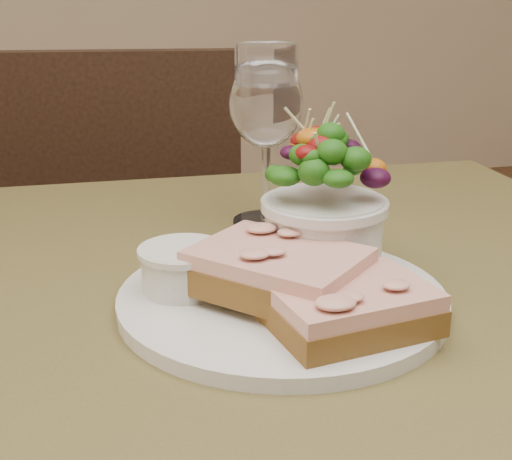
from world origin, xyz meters
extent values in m
cube|color=#4E4121|center=(0.00, 0.00, 0.73)|extent=(0.80, 0.80, 0.04)
cylinder|color=black|center=(0.34, 0.34, 0.35)|extent=(0.05, 0.05, 0.71)
cube|color=black|center=(-0.10, 0.78, 0.45)|extent=(0.47, 0.47, 0.04)
cube|color=black|center=(-0.12, 0.59, 0.68)|extent=(0.42, 0.09, 0.45)
cube|color=black|center=(-0.10, 0.78, 0.23)|extent=(0.40, 0.40, 0.45)
cylinder|color=silver|center=(0.00, -0.02, 0.76)|extent=(0.26, 0.26, 0.01)
cube|color=#543316|center=(0.04, -0.09, 0.77)|extent=(0.13, 0.10, 0.02)
cube|color=beige|center=(0.04, -0.09, 0.79)|extent=(0.12, 0.10, 0.01)
cube|color=#543316|center=(0.00, -0.03, 0.78)|extent=(0.16, 0.16, 0.02)
cube|color=beige|center=(0.00, -0.03, 0.80)|extent=(0.15, 0.15, 0.01)
cylinder|color=silver|center=(-0.07, 0.01, 0.78)|extent=(0.07, 0.07, 0.04)
cylinder|color=olive|center=(-0.07, 0.01, 0.80)|extent=(0.06, 0.06, 0.01)
cylinder|color=silver|center=(0.05, 0.03, 0.79)|extent=(0.10, 0.10, 0.06)
ellipsoid|color=#0F3A0A|center=(0.05, 0.03, 0.85)|extent=(0.09, 0.09, 0.06)
ellipsoid|color=#0F3A0A|center=(-0.06, 0.07, 0.77)|extent=(0.04, 0.04, 0.01)
sphere|color=#931D08|center=(-0.07, 0.06, 0.77)|extent=(0.02, 0.02, 0.02)
cylinder|color=white|center=(0.04, 0.19, 0.75)|extent=(0.07, 0.07, 0.00)
cylinder|color=white|center=(0.04, 0.19, 0.80)|extent=(0.01, 0.01, 0.09)
ellipsoid|color=white|center=(0.04, 0.19, 0.88)|extent=(0.08, 0.08, 0.09)
camera|label=1|loc=(-0.13, -0.52, 1.00)|focal=50.00mm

